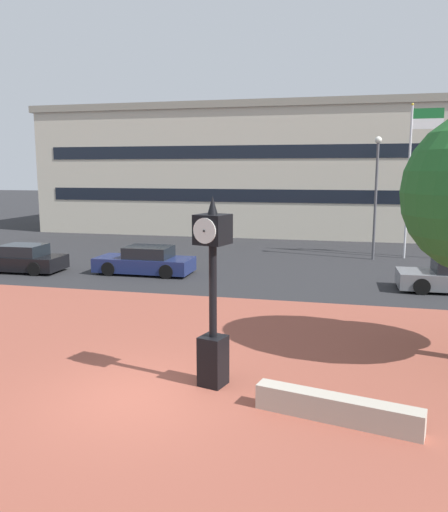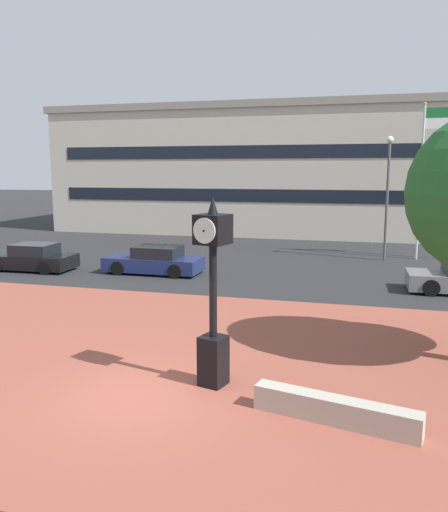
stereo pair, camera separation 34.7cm
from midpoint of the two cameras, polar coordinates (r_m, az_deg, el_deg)
The scene contains 9 objects.
ground_plane at distance 11.62m, azimuth -10.23°, elevation -14.96°, with size 200.00×200.00×0.00m, color #262628.
plaza_brick_paving at distance 13.75m, azimuth -6.04°, elevation -10.91°, with size 44.00×12.96×0.01m, color brown.
planter_wall at distance 10.58m, azimuth 11.24°, elevation -16.04°, with size 3.20×0.40×0.50m, color #ADA393.
street_clock at distance 11.42m, azimuth -2.09°, elevation -4.54°, with size 0.79×0.82×4.22m.
car_street_near at distance 24.45m, azimuth -8.97°, elevation -0.59°, with size 4.48×1.98×1.28m.
car_street_mid at distance 26.59m, azimuth -21.63°, elevation -0.35°, with size 4.16×2.01×1.28m.
flagpole_primary at distance 29.76m, azimuth 19.62°, elevation 9.17°, with size 1.65×0.14×8.21m.
civic_building at distance 43.85m, azimuth 2.49°, elevation 9.36°, with size 30.65×14.87×9.47m.
street_lamp_post at distance 28.79m, azimuth 15.95°, elevation 7.46°, with size 0.36×0.36×6.48m.
Camera 1 is at (4.17, -9.71, 4.76)m, focal length 36.64 mm.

